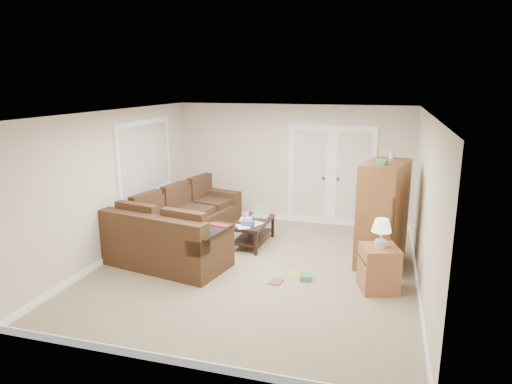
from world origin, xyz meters
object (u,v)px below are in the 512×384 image
(tv_armoire, at_px, (383,213))
(side_cabinet, at_px, (379,265))
(sectional_sofa, at_px, (179,229))
(coffee_table, at_px, (253,231))

(tv_armoire, relative_size, side_cabinet, 1.72)
(sectional_sofa, relative_size, coffee_table, 2.95)
(tv_armoire, distance_m, side_cabinet, 1.13)
(sectional_sofa, xyz_separation_m, tv_armoire, (3.51, 0.27, 0.50))
(sectional_sofa, bearing_deg, side_cabinet, -0.97)
(sectional_sofa, xyz_separation_m, side_cabinet, (3.51, -0.75, 0.02))
(coffee_table, distance_m, tv_armoire, 2.40)
(sectional_sofa, height_order, side_cabinet, side_cabinet)
(sectional_sofa, distance_m, coffee_table, 1.36)
(side_cabinet, bearing_deg, sectional_sofa, 150.50)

